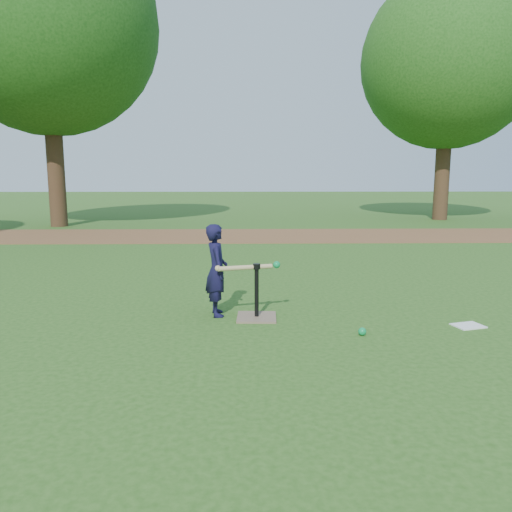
{
  "coord_description": "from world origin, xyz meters",
  "views": [
    {
      "loc": [
        -0.33,
        -5.31,
        1.58
      ],
      "look_at": [
        -0.2,
        0.34,
        0.65
      ],
      "focal_mm": 35.0,
      "sensor_mm": 36.0,
      "label": 1
    }
  ],
  "objects": [
    {
      "name": "tree_left",
      "position": [
        -6.0,
        10.0,
        5.87
      ],
      "size": [
        6.4,
        6.4,
        9.08
      ],
      "color": "#382316",
      "rests_on": "ground"
    },
    {
      "name": "clipboard",
      "position": [
        2.02,
        -0.32,
        0.01
      ],
      "size": [
        0.35,
        0.3,
        0.01
      ],
      "primitive_type": "cube",
      "rotation": [
        0.0,
        0.0,
        0.28
      ],
      "color": "white",
      "rests_on": "ground"
    },
    {
      "name": "swing_action",
      "position": [
        -0.28,
        0.03,
        0.58
      ],
      "size": [
        0.72,
        0.25,
        0.08
      ],
      "color": "tan",
      "rests_on": "ground"
    },
    {
      "name": "dirt_strip",
      "position": [
        0.0,
        7.5,
        0.01
      ],
      "size": [
        24.0,
        3.0,
        0.01
      ],
      "primitive_type": "cube",
      "color": "brown",
      "rests_on": "ground"
    },
    {
      "name": "child",
      "position": [
        -0.65,
        0.17,
        0.52
      ],
      "size": [
        0.32,
        0.42,
        1.04
      ],
      "primitive_type": "imported",
      "rotation": [
        0.0,
        0.0,
        1.77
      ],
      "color": "black",
      "rests_on": "ground"
    },
    {
      "name": "ground",
      "position": [
        0.0,
        0.0,
        0.0
      ],
      "size": [
        80.0,
        80.0,
        0.0
      ],
      "primitive_type": "plane",
      "color": "#285116",
      "rests_on": "ground"
    },
    {
      "name": "batting_tee",
      "position": [
        -0.2,
        0.04,
        0.11
      ],
      "size": [
        0.45,
        0.45,
        0.61
      ],
      "color": "#7D654F",
      "rests_on": "ground"
    },
    {
      "name": "tree_right",
      "position": [
        6.5,
        12.0,
        5.29
      ],
      "size": [
        5.8,
        5.8,
        8.21
      ],
      "color": "#382316",
      "rests_on": "ground"
    },
    {
      "name": "wiffle_ball_ground",
      "position": [
        0.83,
        -0.59,
        0.04
      ],
      "size": [
        0.08,
        0.08,
        0.08
      ],
      "primitive_type": "sphere",
      "color": "#0D9049",
      "rests_on": "ground"
    }
  ]
}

